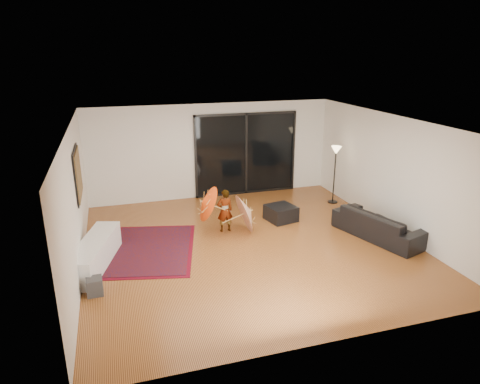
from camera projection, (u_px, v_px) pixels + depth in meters
name	position (u px, v px, depth m)	size (l,w,h in m)	color
floor	(250.00, 245.00, 9.47)	(7.00, 7.00, 0.00)	#AF6830
ceiling	(251.00, 123.00, 8.61)	(7.00, 7.00, 0.00)	white
wall_back	(212.00, 151.00, 12.22)	(7.00, 7.00, 0.00)	silver
wall_front	(330.00, 261.00, 5.87)	(7.00, 7.00, 0.00)	silver
wall_left	(75.00, 203.00, 8.08)	(7.00, 7.00, 0.00)	silver
wall_right	(392.00, 174.00, 10.01)	(7.00, 7.00, 0.00)	silver
sliding_door	(246.00, 154.00, 12.51)	(3.06, 0.07, 2.40)	black
painting	(78.00, 174.00, 8.90)	(0.04, 1.28, 1.08)	black
media_console	(95.00, 253.00, 8.46)	(0.50, 1.99, 0.55)	white
speaker	(95.00, 286.00, 7.51)	(0.28, 0.28, 0.31)	#424244
persian_rug	(150.00, 249.00, 9.23)	(2.35, 2.89, 0.02)	#590717
sofa	(379.00, 224.00, 9.76)	(2.16, 0.84, 0.63)	black
ottoman	(281.00, 213.00, 10.78)	(0.66, 0.66, 0.38)	black
floor_lamp	(336.00, 158.00, 11.70)	(0.28, 0.28, 1.61)	black
child	(225.00, 211.00, 10.03)	(0.38, 0.25, 1.04)	#999999
parasol_orange	(202.00, 205.00, 9.77)	(0.53, 0.85, 0.87)	#F2470C
parasol_white	(251.00, 211.00, 10.07)	(0.53, 0.94, 0.96)	white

